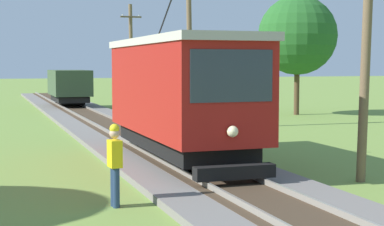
{
  "coord_description": "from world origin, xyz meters",
  "views": [
    {
      "loc": [
        -5.58,
        -1.5,
        3.05
      ],
      "look_at": [
        0.52,
        16.26,
        1.53
      ],
      "focal_mm": 57.07,
      "sensor_mm": 36.0,
      "label": 1
    }
  ],
  "objects_px": {
    "utility_pole_mid": "(189,43)",
    "gravel_pile": "(146,99)",
    "red_tram": "(180,93)",
    "utility_pole_near_tram": "(366,48)",
    "tree_left_far": "(297,35)",
    "utility_pole_far": "(131,56)",
    "second_worker": "(115,161)",
    "freight_car": "(69,86)"
  },
  "relations": [
    {
      "from": "utility_pole_mid",
      "to": "gravel_pile",
      "type": "bearing_deg",
      "value": 83.26
    },
    {
      "from": "red_tram",
      "to": "gravel_pile",
      "type": "distance_m",
      "value": 25.61
    },
    {
      "from": "utility_pole_near_tram",
      "to": "tree_left_far",
      "type": "relative_size",
      "value": 0.95
    },
    {
      "from": "gravel_pile",
      "to": "tree_left_far",
      "type": "xyz_separation_m",
      "value": [
        6.81,
        -9.78,
        4.17
      ]
    },
    {
      "from": "utility_pole_far",
      "to": "gravel_pile",
      "type": "bearing_deg",
      "value": 61.0
    },
    {
      "from": "red_tram",
      "to": "utility_pole_mid",
      "type": "bearing_deg",
      "value": 69.82
    },
    {
      "from": "utility_pole_far",
      "to": "gravel_pile",
      "type": "height_order",
      "value": "utility_pole_far"
    },
    {
      "from": "second_worker",
      "to": "freight_car",
      "type": "bearing_deg",
      "value": -100.53
    },
    {
      "from": "gravel_pile",
      "to": "tree_left_far",
      "type": "height_order",
      "value": "tree_left_far"
    },
    {
      "from": "utility_pole_near_tram",
      "to": "second_worker",
      "type": "relative_size",
      "value": 3.77
    },
    {
      "from": "utility_pole_mid",
      "to": "utility_pole_far",
      "type": "bearing_deg",
      "value": 90.0
    },
    {
      "from": "utility_pole_mid",
      "to": "tree_left_far",
      "type": "xyz_separation_m",
      "value": [
        8.6,
        5.32,
        0.69
      ]
    },
    {
      "from": "gravel_pile",
      "to": "second_worker",
      "type": "distance_m",
      "value": 30.81
    },
    {
      "from": "gravel_pile",
      "to": "tree_left_far",
      "type": "distance_m",
      "value": 12.63
    },
    {
      "from": "second_worker",
      "to": "utility_pole_far",
      "type": "bearing_deg",
      "value": -108.78
    },
    {
      "from": "red_tram",
      "to": "tree_left_far",
      "type": "relative_size",
      "value": 1.2
    },
    {
      "from": "utility_pole_near_tram",
      "to": "utility_pole_mid",
      "type": "relative_size",
      "value": 0.85
    },
    {
      "from": "red_tram",
      "to": "utility_pole_mid",
      "type": "height_order",
      "value": "utility_pole_mid"
    },
    {
      "from": "gravel_pile",
      "to": "utility_pole_mid",
      "type": "bearing_deg",
      "value": -96.74
    },
    {
      "from": "utility_pole_mid",
      "to": "second_worker",
      "type": "xyz_separation_m",
      "value": [
        -6.61,
        -14.55,
        -3.07
      ]
    },
    {
      "from": "red_tram",
      "to": "tree_left_far",
      "type": "distance_m",
      "value": 19.68
    },
    {
      "from": "tree_left_far",
      "to": "utility_pole_far",
      "type": "bearing_deg",
      "value": 142.64
    },
    {
      "from": "utility_pole_far",
      "to": "gravel_pile",
      "type": "xyz_separation_m",
      "value": [
        1.78,
        3.22,
        -3.0
      ]
    },
    {
      "from": "gravel_pile",
      "to": "utility_pole_near_tram",
      "type": "bearing_deg",
      "value": -93.51
    },
    {
      "from": "red_tram",
      "to": "utility_pole_far",
      "type": "xyz_separation_m",
      "value": [
        3.63,
        21.76,
        1.37
      ]
    },
    {
      "from": "freight_car",
      "to": "utility_pole_far",
      "type": "relative_size",
      "value": 0.75
    },
    {
      "from": "tree_left_far",
      "to": "utility_pole_mid",
      "type": "bearing_deg",
      "value": -148.27
    },
    {
      "from": "utility_pole_far",
      "to": "gravel_pile",
      "type": "relative_size",
      "value": 2.66
    },
    {
      "from": "red_tram",
      "to": "freight_car",
      "type": "height_order",
      "value": "red_tram"
    },
    {
      "from": "utility_pole_near_tram",
      "to": "tree_left_far",
      "type": "xyz_separation_m",
      "value": [
        8.6,
        19.28,
        1.28
      ]
    },
    {
      "from": "red_tram",
      "to": "utility_pole_mid",
      "type": "xyz_separation_m",
      "value": [
        3.63,
        9.89,
        1.86
      ]
    },
    {
      "from": "freight_car",
      "to": "utility_pole_mid",
      "type": "distance_m",
      "value": 15.43
    },
    {
      "from": "utility_pole_mid",
      "to": "gravel_pile",
      "type": "distance_m",
      "value": 15.59
    },
    {
      "from": "utility_pole_mid",
      "to": "tree_left_far",
      "type": "relative_size",
      "value": 1.11
    },
    {
      "from": "second_worker",
      "to": "tree_left_far",
      "type": "distance_m",
      "value": 25.3
    },
    {
      "from": "freight_car",
      "to": "utility_pole_far",
      "type": "height_order",
      "value": "utility_pole_far"
    },
    {
      "from": "freight_car",
      "to": "utility_pole_far",
      "type": "xyz_separation_m",
      "value": [
        3.64,
        -2.91,
        2.01
      ]
    },
    {
      "from": "utility_pole_near_tram",
      "to": "utility_pole_far",
      "type": "bearing_deg",
      "value": 90.0
    },
    {
      "from": "utility_pole_mid",
      "to": "utility_pole_far",
      "type": "distance_m",
      "value": 11.89
    },
    {
      "from": "freight_car",
      "to": "tree_left_far",
      "type": "bearing_deg",
      "value": -37.76
    },
    {
      "from": "freight_car",
      "to": "gravel_pile",
      "type": "xyz_separation_m",
      "value": [
        5.42,
        0.3,
        -0.99
      ]
    },
    {
      "from": "utility_pole_mid",
      "to": "second_worker",
      "type": "height_order",
      "value": "utility_pole_mid"
    }
  ]
}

